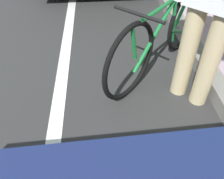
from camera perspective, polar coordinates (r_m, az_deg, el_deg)
bicycle_at_curb at (r=2.43m, az=11.70°, el=12.48°), size 1.22×1.32×0.77m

